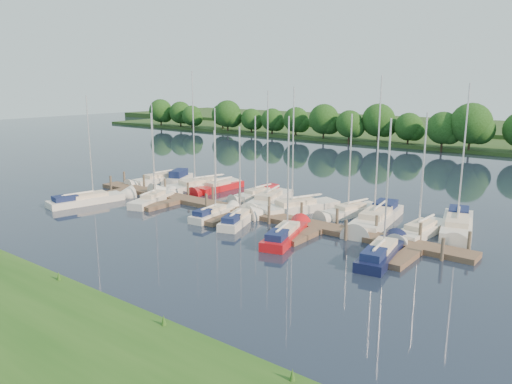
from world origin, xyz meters
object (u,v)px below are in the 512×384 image
Objects in this scene: sailboat_n_0 at (157,181)px; sailboat_s_2 at (213,214)px; motorboat at (178,179)px; sailboat_n_5 at (268,201)px; dock at (241,213)px.

sailboat_n_0 reaches higher than sailboat_s_2.
motorboat is 16.54m from sailboat_s_2.
sailboat_n_5 is at bearing -174.52° from sailboat_n_0.
sailboat_n_5 reaches higher than dock.
dock is 3.53× the size of sailboat_n_5.
dock is 2.47m from sailboat_s_2.
motorboat is (-15.36, 6.98, 0.17)m from dock.
motorboat is at bearing -126.68° from sailboat_n_0.
sailboat_n_5 is 1.42× the size of sailboat_s_2.
sailboat_n_0 is at bearing -14.95° from sailboat_n_5.
sailboat_s_2 is at bearing -126.22° from dock.
dock is 4.15× the size of sailboat_n_0.
sailboat_n_0 is 1.65× the size of motorboat.
motorboat is 15.02m from sailboat_n_5.
sailboat_s_2 is (15.61, -7.15, 0.04)m from sailboat_n_0.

